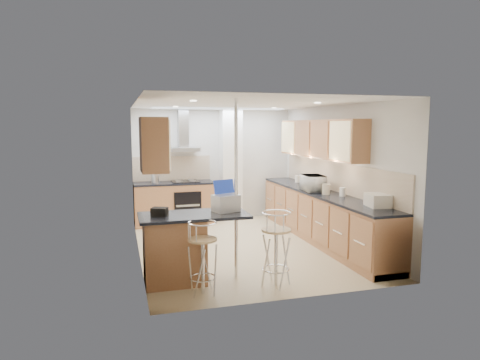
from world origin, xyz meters
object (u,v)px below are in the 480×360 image
object	(u,v)px
laptop	(226,203)
bar_stool_near	(203,258)
bar_stool_end	(276,249)
microwave	(313,183)
bread_bin	(378,200)

from	to	relation	value
laptop	bar_stool_near	world-z (taller)	laptop
bar_stool_end	microwave	bearing A→B (deg)	-11.16
bread_bin	laptop	bearing A→B (deg)	-175.79
laptop	bar_stool_end	xyz separation A→B (m)	(0.55, -0.53, -0.55)
laptop	bar_stool_end	bearing A→B (deg)	-62.05
bar_stool_near	bar_stool_end	size ratio (longest dim) A/B	0.93
bar_stool_end	bread_bin	bearing A→B (deg)	-53.58
microwave	bar_stool_end	size ratio (longest dim) A/B	0.53
laptop	bread_bin	size ratio (longest dim) A/B	0.92
microwave	laptop	xyz separation A→B (m)	(-2.05, -1.48, -0.01)
microwave	bread_bin	xyz separation A→B (m)	(0.26, -1.67, -0.05)
bar_stool_end	bar_stool_near	bearing A→B (deg)	116.00
microwave	bar_stool_near	bearing A→B (deg)	134.91
laptop	bar_stool_near	bearing A→B (deg)	-147.83
laptop	bread_bin	xyz separation A→B (m)	(2.30, -0.19, -0.04)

